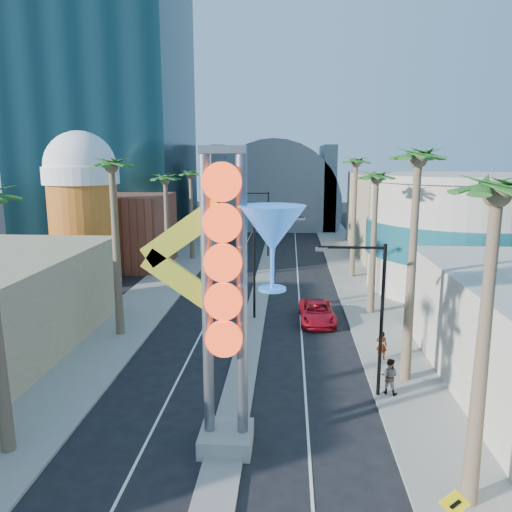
{
  "coord_description": "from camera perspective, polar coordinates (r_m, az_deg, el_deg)",
  "views": [
    {
      "loc": [
        2.54,
        -16.05,
        12.13
      ],
      "look_at": [
        0.19,
        19.05,
        5.1
      ],
      "focal_mm": 35.0,
      "sensor_mm": 36.0,
      "label": 1
    }
  ],
  "objects": [
    {
      "name": "filler_east",
      "position": [
        65.84,
        15.66,
        4.66
      ],
      "size": [
        10.0,
        20.0,
        10.0
      ],
      "primitive_type": "cube",
      "color": "tan",
      "rests_on": "ground"
    },
    {
      "name": "palm_6",
      "position": [
        38.66,
        13.57,
        7.72
      ],
      "size": [
        2.4,
        2.4,
        11.7
      ],
      "color": "brown",
      "rests_on": "ground"
    },
    {
      "name": "palm_4",
      "position": [
        17.39,
        25.69,
        4.4
      ],
      "size": [
        2.4,
        2.4,
        12.2
      ],
      "color": "brown",
      "rests_on": "ground"
    },
    {
      "name": "brick_filler_west",
      "position": [
        57.72,
        -14.96,
        2.82
      ],
      "size": [
        10.0,
        10.0,
        8.0
      ],
      "primitive_type": "cube",
      "color": "brown",
      "rests_on": "ground"
    },
    {
      "name": "palm_1",
      "position": [
        34.09,
        -16.14,
        8.66
      ],
      "size": [
        2.4,
        2.4,
        12.7
      ],
      "color": "brown",
      "rests_on": "ground"
    },
    {
      "name": "red_pickup",
      "position": [
        37.59,
        7.0,
        -6.39
      ],
      "size": [
        2.65,
        5.54,
        1.52
      ],
      "primitive_type": "imported",
      "rotation": [
        0.0,
        0.0,
        0.02
      ],
      "color": "#A50C1C",
      "rests_on": "ground"
    },
    {
      "name": "sidewalk_east",
      "position": [
        52.92,
        11.29,
        -2.09
      ],
      "size": [
        5.0,
        100.0,
        0.15
      ],
      "primitive_type": "cube",
      "color": "gray",
      "rests_on": "ground"
    },
    {
      "name": "palm_5",
      "position": [
        26.86,
        17.97,
        8.91
      ],
      "size": [
        2.4,
        2.4,
        13.2
      ],
      "color": "brown",
      "rests_on": "ground"
    },
    {
      "name": "turquoise_building",
      "position": [
        49.07,
        22.18,
        2.39
      ],
      "size": [
        16.6,
        16.6,
        10.6
      ],
      "color": "#B1A896",
      "rests_on": "ground"
    },
    {
      "name": "streetlight_2",
      "position": [
        25.48,
        13.18,
        -5.65
      ],
      "size": [
        3.45,
        0.25,
        8.0
      ],
      "color": "black",
      "rests_on": "ground"
    },
    {
      "name": "palm_3",
      "position": [
        59.25,
        -7.49,
        8.64
      ],
      "size": [
        2.4,
        2.4,
        11.2
      ],
      "color": "brown",
      "rests_on": "ground"
    },
    {
      "name": "pedestrian_a",
      "position": [
        31.3,
        14.16,
        -9.85
      ],
      "size": [
        0.74,
        0.59,
        1.75
      ],
      "primitive_type": "imported",
      "rotation": [
        0.0,
        0.0,
        2.83
      ],
      "color": "gray",
      "rests_on": "sidewalk_east"
    },
    {
      "name": "palm_7",
      "position": [
        50.49,
        11.34,
        9.6
      ],
      "size": [
        2.4,
        2.4,
        12.7
      ],
      "color": "brown",
      "rests_on": "ground"
    },
    {
      "name": "beer_mug",
      "position": [
        50.21,
        -19.19,
        5.78
      ],
      "size": [
        7.0,
        7.0,
        14.5
      ],
      "color": "#AD4517",
      "rests_on": "ground"
    },
    {
      "name": "ground",
      "position": [
        20.28,
        -4.58,
        -25.48
      ],
      "size": [
        240.0,
        240.0,
        0.0
      ],
      "primitive_type": "plane",
      "color": "black",
      "rests_on": "ground"
    },
    {
      "name": "streetlight_0",
      "position": [
        36.83,
        0.66,
        -0.06
      ],
      "size": [
        3.79,
        0.25,
        8.0
      ],
      "color": "black",
      "rests_on": "ground"
    },
    {
      "name": "streetlight_1",
      "position": [
        60.57,
        0.89,
        4.42
      ],
      "size": [
        3.79,
        0.25,
        8.0
      ],
      "color": "black",
      "rests_on": "ground"
    },
    {
      "name": "neon_sign",
      "position": [
        19.69,
        -1.31,
        -2.89
      ],
      "size": [
        6.53,
        2.6,
        12.55
      ],
      "color": "gray",
      "rests_on": "ground"
    },
    {
      "name": "pedestrian_b",
      "position": [
        27.13,
        14.98,
        -13.12
      ],
      "size": [
        1.12,
        1.02,
        1.88
      ],
      "primitive_type": "imported",
      "rotation": [
        0.0,
        0.0,
        2.74
      ],
      "color": "gray",
      "rests_on": "sidewalk_east"
    },
    {
      "name": "median",
      "position": [
        55.44,
        1.12,
        -1.26
      ],
      "size": [
        1.6,
        84.0,
        0.15
      ],
      "primitive_type": "cube",
      "color": "gray",
      "rests_on": "ground"
    },
    {
      "name": "hotel_tower",
      "position": [
        73.48,
        -16.89,
        20.93
      ],
      "size": [
        20.0,
        20.0,
        50.0
      ],
      "primitive_type": "cube",
      "color": "black",
      "rests_on": "ground"
    },
    {
      "name": "palm_2",
      "position": [
        47.55,
        -10.32,
        7.92
      ],
      "size": [
        2.4,
        2.4,
        11.2
      ],
      "color": "brown",
      "rests_on": "ground"
    },
    {
      "name": "sidewalk_west",
      "position": [
        53.82,
        -9.2,
        -1.79
      ],
      "size": [
        5.0,
        100.0,
        0.15
      ],
      "primitive_type": "cube",
      "color": "gray",
      "rests_on": "ground"
    },
    {
      "name": "canopy",
      "position": [
        88.44,
        2.19,
        6.22
      ],
      "size": [
        22.0,
        16.0,
        22.0
      ],
      "color": "slate",
      "rests_on": "ground"
    }
  ]
}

